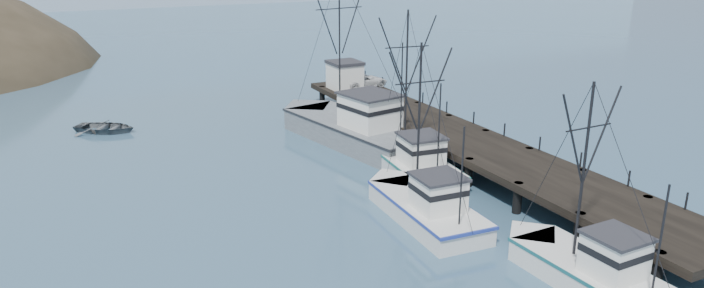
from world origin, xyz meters
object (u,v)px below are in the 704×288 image
pier (458,138)px  pickup_truck (364,81)px  work_vessel (352,128)px  pier_shed (345,75)px  trawler_near (587,270)px  trawler_far (411,162)px  motorboat (106,132)px  trawler_mid (424,206)px

pier → pickup_truck: size_ratio=8.95×
work_vessel → pier_shed: size_ratio=5.43×
work_vessel → trawler_near: bearing=-89.9°
trawler_far → motorboat: 28.01m
trawler_near → pickup_truck: trawler_near is taller
pier → motorboat: pier is taller
trawler_far → pier_shed: 19.46m
pier → pickup_truck: 17.81m
pier → pickup_truck: bearing=86.6°
pier → trawler_mid: bearing=-135.0°
trawler_near → trawler_mid: (-2.90, 10.06, -0.00)m
pier → pier_shed: 18.11m
trawler_near → pickup_truck: size_ratio=2.09×
pier → pickup_truck: pickup_truck is taller
trawler_mid → work_vessel: size_ratio=0.63×
pickup_truck → pier_shed: bearing=76.5°
trawler_near → motorboat: 42.22m
motorboat → trawler_mid: bearing=-115.6°
pier → trawler_far: trawler_far is taller
trawler_near → trawler_far: trawler_far is taller
work_vessel → pier: bearing=-55.1°
trawler_mid → motorboat: 31.94m
pier_shed → motorboat: 22.92m
work_vessel → trawler_mid: bearing=-100.3°
trawler_mid → trawler_far: (3.43, 7.25, 0.00)m
trawler_mid → pickup_truck: (9.21, 25.92, 1.87)m
trawler_mid → work_vessel: 16.01m
trawler_mid → motorboat: size_ratio=2.02×
trawler_mid → motorboat: bearing=118.8°
trawler_mid → trawler_far: 8.02m
pier_shed → pier: bearing=-86.9°
pier_shed → pickup_truck: size_ratio=0.65×
pier_shed → trawler_far: bearing=-101.2°
work_vessel → motorboat: size_ratio=3.23×
trawler_near → trawler_far: (0.53, 17.31, 0.00)m
pier → trawler_near: (-5.26, -18.23, -0.87)m
pier → trawler_near: bearing=-106.1°
trawler_far → pier_shed: bearing=78.8°
work_vessel → motorboat: bearing=146.2°
trawler_far → pickup_truck: size_ratio=2.42×
pier_shed → pickup_truck: pier_shed is taller
pier → trawler_near: 18.99m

